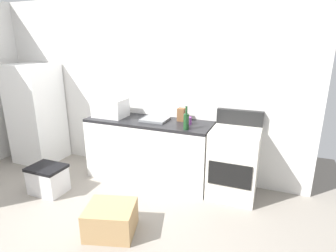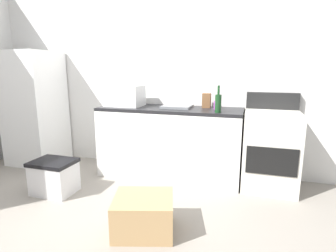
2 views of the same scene
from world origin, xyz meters
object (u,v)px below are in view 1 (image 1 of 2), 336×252
(microwave, at_px, (110,108))
(coffee_mug, at_px, (189,121))
(wine_bottle, at_px, (186,121))
(knife_block, at_px, (181,115))
(cardboard_box_large, at_px, (111,219))
(storage_bin, at_px, (48,179))
(refrigerator, at_px, (37,114))
(stove_oven, at_px, (234,162))

(microwave, xyz_separation_m, coffee_mug, (1.20, 0.03, -0.09))
(wine_bottle, height_order, coffee_mug, wine_bottle)
(knife_block, xyz_separation_m, cardboard_box_large, (-0.29, -1.41, -0.83))
(knife_block, xyz_separation_m, storage_bin, (-1.53, -1.03, -0.80))
(wine_bottle, distance_m, coffee_mug, 0.23)
(coffee_mug, relative_size, knife_block, 0.56)
(microwave, relative_size, storage_bin, 1.00)
(microwave, bearing_deg, refrigerator, -178.66)
(stove_oven, xyz_separation_m, storage_bin, (-2.31, -0.88, -0.27))
(microwave, distance_m, knife_block, 1.06)
(refrigerator, relative_size, storage_bin, 3.54)
(refrigerator, relative_size, knife_block, 9.04)
(wine_bottle, xyz_separation_m, knife_block, (-0.19, 0.35, -0.02))
(wine_bottle, height_order, knife_block, wine_bottle)
(storage_bin, bearing_deg, refrigerator, 139.28)
(refrigerator, height_order, cardboard_box_large, refrigerator)
(wine_bottle, bearing_deg, cardboard_box_large, -114.05)
(wine_bottle, bearing_deg, storage_bin, -158.56)
(refrigerator, xyz_separation_m, coffee_mug, (2.64, 0.07, 0.14))
(stove_oven, relative_size, storage_bin, 2.39)
(storage_bin, bearing_deg, cardboard_box_large, -17.37)
(microwave, xyz_separation_m, wine_bottle, (1.24, -0.19, -0.03))
(microwave, height_order, coffee_mug, microwave)
(stove_oven, distance_m, storage_bin, 2.49)
(wine_bottle, xyz_separation_m, cardboard_box_large, (-0.47, -1.06, -0.85))
(stove_oven, relative_size, cardboard_box_large, 2.20)
(wine_bottle, distance_m, storage_bin, 2.02)
(refrigerator, bearing_deg, stove_oven, 0.97)
(microwave, xyz_separation_m, knife_block, (1.05, 0.16, -0.05))
(stove_oven, relative_size, coffee_mug, 11.00)
(refrigerator, bearing_deg, wine_bottle, -3.30)
(refrigerator, xyz_separation_m, cardboard_box_large, (2.20, -1.22, -0.66))
(microwave, height_order, cardboard_box_large, microwave)
(refrigerator, distance_m, cardboard_box_large, 2.60)
(coffee_mug, bearing_deg, storage_bin, -151.91)
(refrigerator, bearing_deg, coffee_mug, 1.48)
(refrigerator, xyz_separation_m, knife_block, (2.49, 0.20, 0.18))
(stove_oven, height_order, cardboard_box_large, stove_oven)
(refrigerator, height_order, wine_bottle, refrigerator)
(coffee_mug, bearing_deg, wine_bottle, -80.51)
(cardboard_box_large, relative_size, storage_bin, 1.09)
(wine_bottle, distance_m, cardboard_box_large, 1.44)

